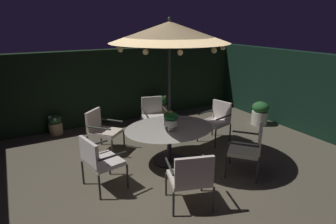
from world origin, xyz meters
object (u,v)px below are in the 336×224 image
at_px(patio_dining_table, 169,133).
at_px(patio_umbrella, 169,32).
at_px(patio_chair_north, 250,147).
at_px(patio_chair_southeast, 101,128).
at_px(patio_chair_east, 153,114).
at_px(patio_chair_southwest, 191,176).
at_px(centerpiece_planter, 171,119).
at_px(potted_plant_back_right, 260,113).
at_px(patio_chair_northeast, 217,118).
at_px(potted_plant_right_near, 55,124).
at_px(potted_plant_back_center, 159,107).
at_px(patio_chair_south, 99,159).

xyz_separation_m(patio_dining_table, patio_umbrella, (0.00, -0.00, 1.96)).
height_order(patio_chair_north, patio_chair_southeast, patio_chair_north).
xyz_separation_m(patio_chair_east, patio_chair_southwest, (-0.87, -3.03, -0.00)).
xyz_separation_m(centerpiece_planter, patio_chair_north, (1.11, -1.00, -0.42)).
relative_size(patio_chair_north, potted_plant_back_right, 1.45).
xyz_separation_m(patio_umbrella, patio_chair_northeast, (1.52, 0.39, -2.02)).
distance_m(patio_chair_northeast, potted_plant_right_near, 4.07).
bearing_deg(centerpiece_planter, patio_umbrella, 70.00).
height_order(potted_plant_back_center, potted_plant_back_right, potted_plant_back_center).
relative_size(patio_chair_southeast, potted_plant_back_center, 1.32).
relative_size(centerpiece_planter, potted_plant_back_center, 0.58).
height_order(patio_dining_table, patio_chair_southwest, patio_chair_southwest).
height_order(patio_umbrella, patio_chair_northeast, patio_umbrella).
relative_size(patio_dining_table, patio_chair_south, 1.95).
distance_m(centerpiece_planter, patio_chair_southeast, 1.74).
bearing_deg(potted_plant_back_right, patio_umbrella, -167.78).
bearing_deg(potted_plant_back_right, potted_plant_back_center, 140.00).
bearing_deg(patio_dining_table, patio_chair_northeast, 14.52).
xyz_separation_m(patio_umbrella, patio_chair_east, (0.39, 1.53, -2.04)).
bearing_deg(patio_chair_north, potted_plant_back_right, 40.09).
height_order(patio_chair_northeast, patio_chair_southeast, patio_chair_northeast).
xyz_separation_m(patio_chair_east, patio_chair_south, (-1.93, -1.83, 0.03)).
height_order(patio_dining_table, potted_plant_right_near, patio_dining_table).
height_order(patio_chair_northeast, patio_chair_southwest, patio_chair_northeast).
xyz_separation_m(patio_dining_table, patio_chair_south, (-1.54, -0.31, -0.05)).
bearing_deg(patio_chair_south, patio_chair_east, 43.45).
distance_m(patio_chair_southeast, potted_plant_right_near, 1.74).
bearing_deg(patio_dining_table, potted_plant_back_center, 67.13).
bearing_deg(patio_chair_north, potted_plant_back_center, 89.38).
height_order(patio_dining_table, patio_chair_south, patio_chair_south).
distance_m(centerpiece_planter, patio_chair_northeast, 1.74).
height_order(patio_chair_southeast, potted_plant_back_center, patio_chair_southeast).
xyz_separation_m(patio_chair_southeast, patio_chair_southwest, (0.58, -2.68, 0.01)).
xyz_separation_m(patio_chair_north, potted_plant_right_near, (-2.85, 3.90, -0.30)).
bearing_deg(patio_chair_southeast, patio_chair_north, -48.40).
xyz_separation_m(patio_chair_north, patio_chair_south, (-2.58, 0.87, 0.01)).
bearing_deg(patio_chair_south, patio_dining_table, 11.23).
relative_size(patio_chair_southeast, patio_chair_south, 0.98).
relative_size(patio_chair_south, potted_plant_right_near, 1.84).
distance_m(patio_dining_table, potted_plant_right_near, 3.28).
bearing_deg(potted_plant_right_near, centerpiece_planter, -59.12).
distance_m(patio_umbrella, patio_chair_southeast, 2.59).
height_order(potted_plant_right_near, potted_plant_back_center, potted_plant_back_center).
bearing_deg(potted_plant_back_center, potted_plant_right_near, 176.89).
bearing_deg(patio_chair_southwest, patio_dining_table, 72.60).
distance_m(patio_umbrella, patio_chair_east, 2.58).
distance_m(patio_chair_south, potted_plant_back_center, 3.89).
bearing_deg(potted_plant_back_right, potted_plant_right_near, 158.47).
distance_m(potted_plant_right_near, potted_plant_back_center, 2.89).
bearing_deg(potted_plant_back_right, patio_dining_table, -167.78).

